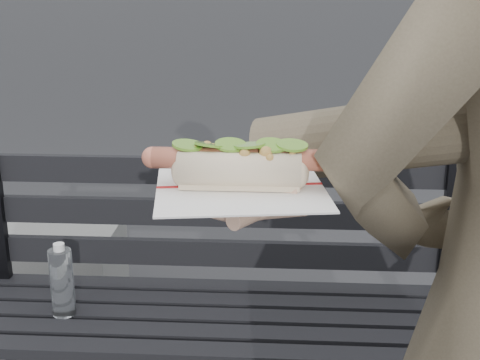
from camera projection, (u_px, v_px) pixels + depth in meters
The scene contains 2 objects.
park_bench at pixel (212, 288), 1.91m from camera, with size 1.50×0.44×0.88m.
held_hotdog at pixel (401, 141), 0.80m from camera, with size 0.62×0.31×0.20m.
Camera 1 is at (0.15, -0.82, 1.39)m, focal length 50.00 mm.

